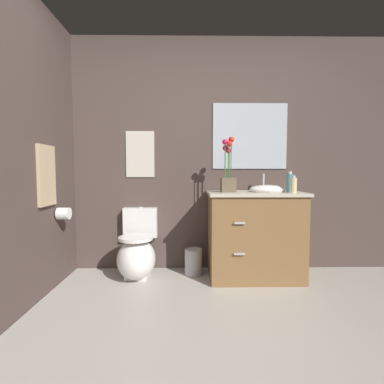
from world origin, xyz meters
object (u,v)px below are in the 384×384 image
at_px(soap_bottle, 293,185).
at_px(wall_poster, 140,154).
at_px(trash_bin, 193,262).
at_px(vanity_cabinet, 255,234).
at_px(lotion_bottle, 290,183).
at_px(flower_vase, 228,175).
at_px(toilet, 137,253).
at_px(hanging_towel, 47,176).
at_px(toilet_paper_roll, 64,213).
at_px(wall_mirror, 250,136).

height_order(soap_bottle, wall_poster, wall_poster).
relative_size(soap_bottle, trash_bin, 0.61).
relative_size(vanity_cabinet, soap_bottle, 6.37).
height_order(soap_bottle, lotion_bottle, lotion_bottle).
xyz_separation_m(flower_vase, wall_poster, (-0.91, 0.32, 0.22)).
distance_m(toilet, flower_vase, 1.21).
bearing_deg(hanging_towel, flower_vase, 11.75).
relative_size(vanity_cabinet, trash_bin, 3.86).
bearing_deg(flower_vase, hanging_towel, -168.25).
bearing_deg(flower_vase, toilet, 176.58).
xyz_separation_m(soap_bottle, hanging_towel, (-2.21, -0.22, 0.09)).
bearing_deg(toilet_paper_roll, wall_mirror, 14.25).
xyz_separation_m(flower_vase, trash_bin, (-0.34, 0.12, -0.90)).
bearing_deg(vanity_cabinet, toilet_paper_roll, -174.69).
bearing_deg(soap_bottle, wall_mirror, 126.55).
relative_size(soap_bottle, toilet_paper_roll, 1.50).
distance_m(soap_bottle, lotion_bottle, 0.12).
bearing_deg(lotion_bottle, hanging_towel, -171.46).
relative_size(trash_bin, wall_poster, 0.55).
bearing_deg(flower_vase, lotion_bottle, -0.17).
distance_m(wall_poster, wall_mirror, 1.20).
xyz_separation_m(vanity_cabinet, lotion_bottle, (0.33, -0.03, 0.52)).
bearing_deg(vanity_cabinet, lotion_bottle, -5.16).
distance_m(trash_bin, hanging_towel, 1.62).
distance_m(flower_vase, trash_bin, 0.97).
bearing_deg(flower_vase, vanity_cabinet, 5.76).
bearing_deg(trash_bin, wall_poster, 160.25).
bearing_deg(lotion_bottle, trash_bin, 172.85).
height_order(toilet, toilet_paper_roll, toilet_paper_roll).
height_order(toilet, wall_poster, wall_poster).
bearing_deg(toilet, trash_bin, 6.22).
bearing_deg(wall_poster, toilet_paper_roll, -144.22).
relative_size(soap_bottle, wall_poster, 0.33).
distance_m(trash_bin, wall_mirror, 1.46).
relative_size(soap_bottle, hanging_towel, 0.32).
relative_size(soap_bottle, lotion_bottle, 0.82).
height_order(flower_vase, soap_bottle, flower_vase).
bearing_deg(trash_bin, toilet, -173.78).
bearing_deg(toilet, wall_poster, 90.00).
bearing_deg(flower_vase, trash_bin, 160.91).
xyz_separation_m(flower_vase, lotion_bottle, (0.61, -0.00, -0.08)).
relative_size(toilet, toilet_paper_roll, 6.27).
relative_size(trash_bin, toilet_paper_roll, 2.47).
relative_size(trash_bin, hanging_towel, 0.52).
height_order(wall_poster, toilet_paper_roll, wall_poster).
relative_size(soap_bottle, wall_mirror, 0.21).
distance_m(lotion_bottle, toilet_paper_roll, 2.18).
bearing_deg(wall_mirror, lotion_bottle, -44.23).
height_order(soap_bottle, hanging_towel, hanging_towel).
bearing_deg(trash_bin, toilet_paper_roll, -167.98).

